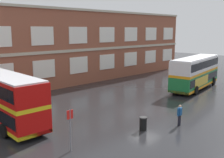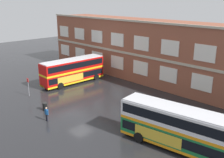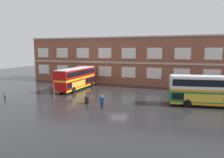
% 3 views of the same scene
% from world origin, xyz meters
% --- Properties ---
extents(ground_plane, '(120.00, 120.00, 0.00)m').
position_xyz_m(ground_plane, '(0.00, 2.00, 0.00)').
color(ground_plane, '#232326').
extents(brick_terminal_building, '(53.42, 8.19, 10.31)m').
position_xyz_m(brick_terminal_building, '(0.49, 17.98, 5.01)').
color(brick_terminal_building, brown).
rests_on(brick_terminal_building, ground).
extents(double_decker_near, '(3.08, 11.06, 4.07)m').
position_xyz_m(double_decker_near, '(-10.47, 6.56, 2.15)').
color(double_decker_near, red).
rests_on(double_decker_near, ground).
extents(double_decker_middle, '(11.26, 4.20, 4.07)m').
position_xyz_m(double_decker_middle, '(12.62, 1.72, 2.15)').
color(double_decker_middle, '#197038').
rests_on(double_decker_middle, ground).
extents(waiting_passenger, '(0.64, 0.28, 1.70)m').
position_xyz_m(waiting_passenger, '(-0.89, -4.13, 0.93)').
color(waiting_passenger, black).
rests_on(waiting_passenger, ground).
extents(bus_stand_flag, '(0.44, 0.10, 2.70)m').
position_xyz_m(bus_stand_flag, '(-9.81, -1.79, 1.64)').
color(bus_stand_flag, slate).
rests_on(bus_stand_flag, ground).
extents(station_litter_bin, '(0.60, 0.60, 1.03)m').
position_xyz_m(station_litter_bin, '(-3.75, -2.73, 0.52)').
color(station_litter_bin, black).
rests_on(station_litter_bin, ground).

